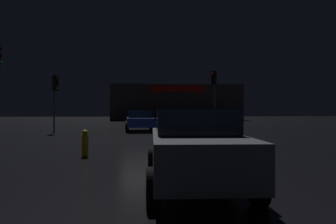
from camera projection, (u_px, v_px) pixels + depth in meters
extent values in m
plane|color=black|center=(145.00, 138.00, 18.52)|extent=(120.00, 120.00, 0.00)
cube|color=#4C4742|center=(176.00, 103.00, 52.34)|extent=(19.23, 6.22, 5.23)
cube|color=red|center=(178.00, 89.00, 49.08)|extent=(7.78, 0.24, 0.91)
cylinder|color=#595B60|center=(54.00, 104.00, 22.98)|extent=(0.11, 0.11, 3.81)
cube|color=black|center=(55.00, 83.00, 22.88)|extent=(0.41, 0.41, 1.04)
sphere|color=black|center=(57.00, 78.00, 22.78)|extent=(0.20, 0.20, 0.20)
sphere|color=black|center=(57.00, 83.00, 22.79)|extent=(0.20, 0.20, 0.20)
sphere|color=#19D13F|center=(57.00, 88.00, 22.79)|extent=(0.20, 0.20, 0.20)
cylinder|color=#595B60|center=(215.00, 101.00, 25.13)|extent=(0.12, 0.12, 4.35)
cube|color=black|center=(214.00, 78.00, 24.99)|extent=(0.41, 0.40, 1.03)
sphere|color=red|center=(213.00, 74.00, 24.86)|extent=(0.20, 0.20, 0.20)
sphere|color=black|center=(213.00, 78.00, 24.86)|extent=(0.20, 0.20, 0.20)
sphere|color=black|center=(213.00, 82.00, 24.86)|extent=(0.20, 0.20, 0.20)
cube|color=slate|center=(195.00, 152.00, 6.88)|extent=(1.84, 4.42, 0.74)
cube|color=black|center=(194.00, 121.00, 7.10)|extent=(1.59, 2.20, 0.48)
cylinder|color=black|center=(259.00, 186.00, 5.49)|extent=(0.25, 0.64, 0.64)
cylinder|color=black|center=(153.00, 187.00, 5.41)|extent=(0.25, 0.64, 0.64)
cylinder|color=black|center=(222.00, 160.00, 8.36)|extent=(0.25, 0.64, 0.64)
cylinder|color=black|center=(153.00, 160.00, 8.28)|extent=(0.25, 0.64, 0.64)
cube|color=navy|center=(140.00, 122.00, 24.78)|extent=(2.04, 4.59, 0.62)
cube|color=black|center=(140.00, 114.00, 24.90)|extent=(1.75, 2.20, 0.48)
cylinder|color=black|center=(155.00, 127.00, 23.43)|extent=(0.25, 0.72, 0.71)
cylinder|color=black|center=(127.00, 127.00, 23.18)|extent=(0.25, 0.72, 0.71)
cylinder|color=black|center=(151.00, 125.00, 26.38)|extent=(0.25, 0.72, 0.71)
cylinder|color=black|center=(127.00, 125.00, 26.14)|extent=(0.25, 0.72, 0.71)
cylinder|color=gold|center=(85.00, 146.00, 11.27)|extent=(0.22, 0.22, 0.71)
sphere|color=gold|center=(85.00, 133.00, 11.27)|extent=(0.20, 0.20, 0.20)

